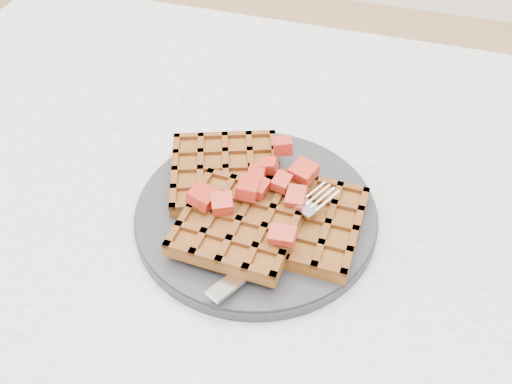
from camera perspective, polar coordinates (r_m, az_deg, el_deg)
table at (r=0.70m, az=5.99°, el=-9.27°), size 1.20×0.80×0.75m
plate at (r=0.60m, az=0.00°, el=-2.15°), size 0.25×0.25×0.02m
waffles at (r=0.58m, az=-0.09°, el=-1.14°), size 0.23×0.21×0.03m
strawberry_pile at (r=0.57m, az=0.00°, el=1.00°), size 0.15×0.15×0.02m
fork at (r=0.56m, az=2.84°, el=-4.77°), size 0.10×0.17×0.02m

